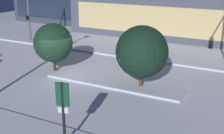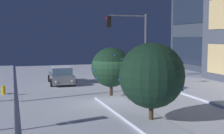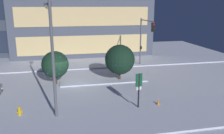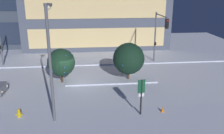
% 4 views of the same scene
% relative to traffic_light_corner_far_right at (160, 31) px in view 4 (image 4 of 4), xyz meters
% --- Properties ---
extents(ground, '(52.00, 52.00, 0.00)m').
position_rel_traffic_light_corner_far_right_xyz_m(ground, '(-9.67, -4.80, -4.25)').
color(ground, silver).
extents(curb_strip_near, '(52.00, 5.20, 0.14)m').
position_rel_traffic_light_corner_far_right_xyz_m(curb_strip_near, '(-9.67, -13.11, -4.18)').
color(curb_strip_near, silver).
rests_on(curb_strip_near, ground).
extents(curb_strip_far, '(52.00, 5.20, 0.14)m').
position_rel_traffic_light_corner_far_right_xyz_m(curb_strip_far, '(-9.67, 3.52, -4.18)').
color(curb_strip_far, silver).
rests_on(curb_strip_far, ground).
extents(median_strip, '(9.00, 1.80, 0.14)m').
position_rel_traffic_light_corner_far_right_xyz_m(median_strip, '(-6.00, -4.51, -4.18)').
color(median_strip, silver).
rests_on(median_strip, ground).
extents(traffic_light_corner_far_right, '(0.32, 4.56, 6.19)m').
position_rel_traffic_light_corner_far_right_xyz_m(traffic_light_corner_far_right, '(0.00, 0.00, 0.00)').
color(traffic_light_corner_far_right, '#565960').
rests_on(traffic_light_corner_far_right, ground).
extents(street_lamp_arched, '(0.61, 2.91, 8.09)m').
position_rel_traffic_light_corner_far_right_xyz_m(street_lamp_arched, '(-10.78, -11.22, 0.99)').
color(street_lamp_arched, '#565960').
rests_on(street_lamp_arched, ground).
extents(fire_hydrant, '(0.48, 0.26, 0.78)m').
position_rel_traffic_light_corner_far_right_xyz_m(fire_hydrant, '(-13.30, -11.19, -3.88)').
color(fire_hydrant, gold).
rests_on(fire_hydrant, ground).
extents(parking_info_sign, '(0.55, 0.19, 2.83)m').
position_rel_traffic_light_corner_far_right_xyz_m(parking_info_sign, '(-4.56, -11.67, -2.43)').
color(parking_info_sign, black).
rests_on(parking_info_sign, ground).
extents(decorated_tree_median, '(2.70, 2.73, 3.39)m').
position_rel_traffic_light_corner_far_right_xyz_m(decorated_tree_median, '(-10.85, -4.16, -2.22)').
color(decorated_tree_median, '#473323').
rests_on(decorated_tree_median, ground).
extents(decorated_tree_left_of_median, '(3.13, 3.13, 3.83)m').
position_rel_traffic_light_corner_far_right_xyz_m(decorated_tree_left_of_median, '(-4.24, -4.27, -1.99)').
color(decorated_tree_left_of_median, '#473323').
rests_on(decorated_tree_left_of_median, ground).
extents(construction_cone, '(0.36, 0.36, 0.55)m').
position_rel_traffic_light_corner_far_right_xyz_m(construction_cone, '(-2.85, -11.50, -3.97)').
color(construction_cone, orange).
rests_on(construction_cone, ground).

